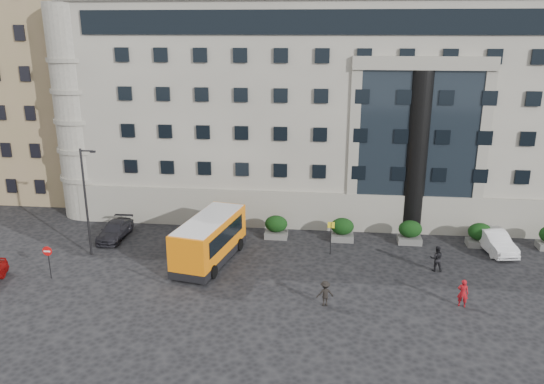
{
  "coord_description": "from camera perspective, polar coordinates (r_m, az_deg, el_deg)",
  "views": [
    {
      "loc": [
        5.12,
        -31.27,
        15.97
      ],
      "look_at": [
        1.29,
        3.94,
        5.0
      ],
      "focal_mm": 35.0,
      "sensor_mm": 36.0,
      "label": 1
    }
  ],
  "objects": [
    {
      "name": "ground",
      "position": [
        35.49,
        -2.8,
        -9.56
      ],
      "size": [
        120.0,
        120.0,
        0.0
      ],
      "primitive_type": "plane",
      "color": "black",
      "rests_on": "ground"
    },
    {
      "name": "civic_building",
      "position": [
        53.74,
        7.2,
        9.62
      ],
      "size": [
        44.0,
        24.0,
        18.0
      ],
      "primitive_type": "cube",
      "color": "gray",
      "rests_on": "ground"
    },
    {
      "name": "entrance_column",
      "position": [
        43.19,
        15.26,
        3.93
      ],
      "size": [
        1.8,
        1.8,
        13.0
      ],
      "primitive_type": "cylinder",
      "color": "black",
      "rests_on": "ground"
    },
    {
      "name": "apartment_near",
      "position": [
        59.27,
        -23.64,
        10.02
      ],
      "size": [
        14.0,
        14.0,
        20.0
      ],
      "primitive_type": "cube",
      "color": "#8A7750",
      "rests_on": "ground"
    },
    {
      "name": "apartment_far",
      "position": [
        76.52,
        -19.1,
        12.57
      ],
      "size": [
        13.0,
        13.0,
        22.0
      ],
      "primitive_type": "cube",
      "color": "brown",
      "rests_on": "ground"
    },
    {
      "name": "hedge_a",
      "position": [
        42.85,
        -6.5,
        -3.46
      ],
      "size": [
        1.8,
        1.26,
        1.84
      ],
      "color": "#5A5A57",
      "rests_on": "ground"
    },
    {
      "name": "hedge_b",
      "position": [
        42.05,
        0.45,
        -3.75
      ],
      "size": [
        1.8,
        1.26,
        1.84
      ],
      "color": "#5A5A57",
      "rests_on": "ground"
    },
    {
      "name": "hedge_c",
      "position": [
        41.89,
        7.56,
        -3.99
      ],
      "size": [
        1.8,
        1.26,
        1.84
      ],
      "color": "#5A5A57",
      "rests_on": "ground"
    },
    {
      "name": "hedge_d",
      "position": [
        42.37,
        14.63,
        -4.17
      ],
      "size": [
        1.8,
        1.26,
        1.84
      ],
      "color": "#5A5A57",
      "rests_on": "ground"
    },
    {
      "name": "hedge_e",
      "position": [
        43.47,
        21.43,
        -4.29
      ],
      "size": [
        1.8,
        1.26,
        1.84
      ],
      "color": "#5A5A57",
      "rests_on": "ground"
    },
    {
      "name": "street_lamp",
      "position": [
        40.01,
        -19.34,
        -0.65
      ],
      "size": [
        1.16,
        0.18,
        8.0
      ],
      "color": "#262628",
      "rests_on": "ground"
    },
    {
      "name": "bus_stop_sign",
      "position": [
        38.97,
        6.36,
        -4.33
      ],
      "size": [
        0.5,
        0.08,
        2.52
      ],
      "color": "#262628",
      "rests_on": "ground"
    },
    {
      "name": "no_entry_sign",
      "position": [
        38.05,
        -22.95,
        -6.34
      ],
      "size": [
        0.64,
        0.16,
        2.32
      ],
      "color": "#262628",
      "rests_on": "ground"
    },
    {
      "name": "minibus",
      "position": [
        37.89,
        -6.73,
        -4.94
      ],
      "size": [
        4.12,
        8.06,
        3.21
      ],
      "rotation": [
        0.0,
        0.0,
        -0.2
      ],
      "color": "orange",
      "rests_on": "ground"
    },
    {
      "name": "red_truck",
      "position": [
        53.15,
        -12.94,
        0.96
      ],
      "size": [
        3.55,
        5.83,
        2.93
      ],
      "rotation": [
        0.0,
        0.0,
        0.23
      ],
      "color": "maroon",
      "rests_on": "ground"
    },
    {
      "name": "parked_car_b",
      "position": [
        44.12,
        -16.4,
        -3.89
      ],
      "size": [
        1.55,
        3.81,
        1.23
      ],
      "primitive_type": "imported",
      "rotation": [
        0.0,
        0.0,
        -0.07
      ],
      "color": "black",
      "rests_on": "ground"
    },
    {
      "name": "parked_car_c",
      "position": [
        43.84,
        -16.55,
        -4.0
      ],
      "size": [
        1.89,
        4.5,
        1.3
      ],
      "primitive_type": "imported",
      "rotation": [
        0.0,
        0.0,
        0.02
      ],
      "color": "black",
      "rests_on": "ground"
    },
    {
      "name": "parked_car_d",
      "position": [
        52.0,
        -17.71,
        -0.66
      ],
      "size": [
        3.17,
        5.65,
        1.49
      ],
      "primitive_type": "imported",
      "rotation": [
        0.0,
        0.0,
        -0.13
      ],
      "color": "black",
      "rests_on": "ground"
    },
    {
      "name": "white_taxi",
      "position": [
        43.04,
        22.79,
        -4.86
      ],
      "size": [
        2.51,
        5.03,
        1.58
      ],
      "primitive_type": "imported",
      "rotation": [
        0.0,
        0.0,
        0.18
      ],
      "color": "silver",
      "rests_on": "ground"
    },
    {
      "name": "pedestrian_a",
      "position": [
        34.09,
        19.84,
        -10.19
      ],
      "size": [
        0.73,
        0.59,
        1.75
      ],
      "primitive_type": "imported",
      "rotation": [
        0.0,
        0.0,
        2.84
      ],
      "color": "maroon",
      "rests_on": "ground"
    },
    {
      "name": "pedestrian_b",
      "position": [
        38.2,
        17.29,
        -6.84
      ],
      "size": [
        0.92,
        0.73,
        1.82
      ],
      "primitive_type": "imported",
      "rotation": [
        0.0,
        0.0,
        3.09
      ],
      "color": "black",
      "rests_on": "ground"
    },
    {
      "name": "pedestrian_c",
      "position": [
        32.41,
        5.73,
        -10.8
      ],
      "size": [
        1.15,
        0.82,
        1.6
      ],
      "primitive_type": "imported",
      "rotation": [
        0.0,
        0.0,
        3.38
      ],
      "color": "black",
      "rests_on": "ground"
    }
  ]
}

